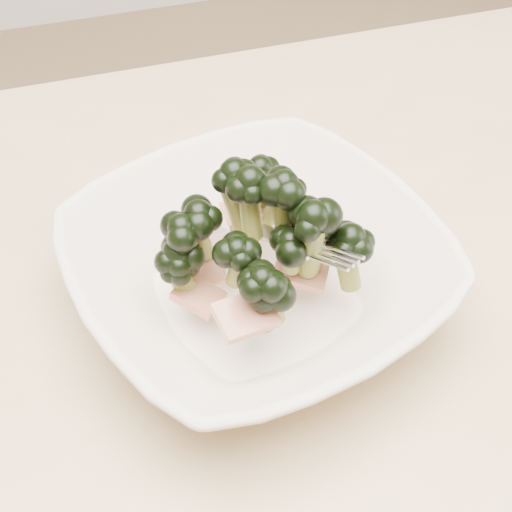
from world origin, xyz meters
name	(u,v)px	position (x,y,z in m)	size (l,w,h in m)	color
dining_table	(235,405)	(0.00, 0.00, 0.65)	(1.20, 0.80, 0.75)	tan
broccoli_dish	(256,265)	(0.03, 0.03, 0.79)	(0.34, 0.34, 0.13)	beige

